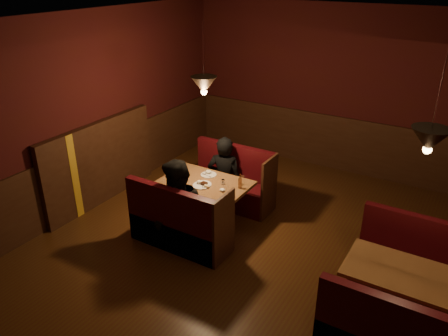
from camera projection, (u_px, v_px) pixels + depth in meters
The scene contains 8 objects.
room at pixel (237, 190), 5.10m from camera, with size 6.02×7.02×2.92m.
main_table at pixel (207, 191), 6.21m from camera, with size 1.25×0.76×0.87m.
main_bench_far at pixel (232, 185), 6.85m from camera, with size 1.37×0.49×0.94m.
main_bench_near at pixel (179, 228), 5.75m from camera, with size 1.37×0.49×0.94m.
second_table at pixel (399, 284), 4.50m from camera, with size 1.10×0.71×0.62m.
second_bench_far at pixel (410, 265), 5.07m from camera, with size 1.22×0.46×0.87m.
diner_a at pixel (224, 161), 6.62m from camera, with size 0.54×0.35×1.48m, color black.
diner_b at pixel (178, 194), 5.56m from camera, with size 0.77×0.60×1.58m, color black.
Camera 1 is at (1.92, -3.89, 3.45)m, focal length 35.00 mm.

